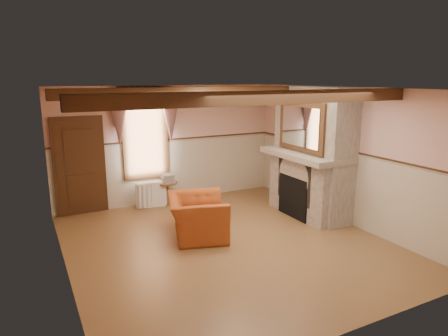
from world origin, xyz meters
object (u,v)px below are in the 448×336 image
mantel_clock (289,143)px  radiator (151,194)px  oil_lamp (291,142)px  side_table (167,193)px  armchair (197,217)px  bowl (300,148)px

mantel_clock → radiator: bearing=152.9°
mantel_clock → oil_lamp: bearing=-90.0°
side_table → mantel_clock: 3.10m
mantel_clock → armchair: bearing=-164.7°
bowl → mantel_clock: (0.00, 0.43, 0.06)m
side_table → radiator: (-0.40, 0.00, 0.02)m
side_table → radiator: radiator is taller
armchair → bowl: bearing=-66.5°
side_table → oil_lamp: oil_lamp is taller
armchair → radiator: armchair is taller
bowl → oil_lamp: (0.00, 0.36, 0.10)m
armchair → oil_lamp: bearing=-58.8°
bowl → oil_lamp: bearing=90.0°
radiator → mantel_clock: 3.42m
radiator → bowl: bowl is taller
side_table → oil_lamp: (2.44, -1.53, 1.29)m
armchair → radiator: 2.18m
side_table → radiator: size_ratio=0.79×
armchair → bowl: size_ratio=3.68×
armchair → oil_lamp: (2.60, 0.64, 1.17)m
side_table → oil_lamp: bearing=-32.0°
bowl → mantel_clock: 0.44m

